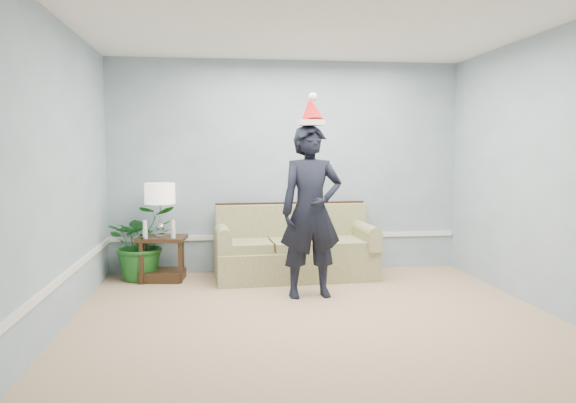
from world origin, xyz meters
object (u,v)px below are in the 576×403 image
(table_lamp, at_px, (160,196))
(side_table, at_px, (162,263))
(sofa, at_px, (294,251))
(houseplant, at_px, (142,242))
(teddy_bear, at_px, (318,228))
(man, at_px, (311,212))

(table_lamp, bearing_deg, side_table, -44.44)
(sofa, height_order, table_lamp, table_lamp)
(sofa, distance_m, houseplant, 1.85)
(houseplant, distance_m, teddy_bear, 2.14)
(side_table, distance_m, houseplant, 0.36)
(man, relative_size, teddy_bear, 4.45)
(sofa, distance_m, table_lamp, 1.76)
(man, height_order, teddy_bear, man)
(table_lamp, bearing_deg, man, -30.46)
(houseplant, bearing_deg, table_lamp, -16.91)
(side_table, bearing_deg, teddy_bear, -2.94)
(teddy_bear, bearing_deg, sofa, 176.31)
(table_lamp, height_order, teddy_bear, table_lamp)
(table_lamp, bearing_deg, sofa, -1.12)
(man, bearing_deg, houseplant, 146.26)
(side_table, distance_m, table_lamp, 0.81)
(houseplant, height_order, man, man)
(sofa, xyz_separation_m, houseplant, (-1.84, 0.10, 0.14))
(table_lamp, relative_size, teddy_bear, 1.56)
(side_table, relative_size, teddy_bear, 1.48)
(sofa, height_order, side_table, sofa)
(houseplant, xyz_separation_m, teddy_bear, (2.12, -0.18, 0.16))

